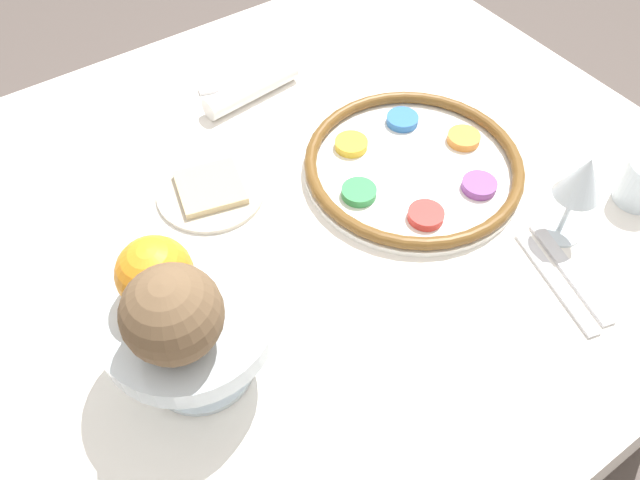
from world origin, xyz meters
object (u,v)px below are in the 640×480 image
coconut (172,314)px  seder_plate (413,165)px  orange_fruit (155,274)px  bread_plate (211,190)px  wine_glass (582,181)px  napkin_roll (251,89)px  fruit_stand (190,325)px

coconut → seder_plate: bearing=-162.3°
orange_fruit → bread_plate: size_ratio=0.50×
wine_glass → orange_fruit: 0.58m
bread_plate → orange_fruit: bearing=54.0°
orange_fruit → napkin_roll: size_ratio=0.45×
bread_plate → napkin_roll: 0.25m
seder_plate → coconut: 0.52m
fruit_stand → bread_plate: (-0.15, -0.26, -0.09)m
seder_plate → coconut: size_ratio=3.30×
orange_fruit → wine_glass: bearing=166.2°
fruit_stand → bread_plate: bearing=-120.4°
wine_glass → seder_plate: bearing=-65.5°
seder_plate → orange_fruit: size_ratio=4.13×
fruit_stand → napkin_roll: size_ratio=1.08×
coconut → napkin_roll: coconut is taller
fruit_stand → napkin_roll: 0.55m
seder_plate → wine_glass: size_ratio=2.37×
wine_glass → napkin_roll: wine_glass is taller
fruit_stand → coconut: bearing=56.6°
wine_glass → orange_fruit: bearing=-13.8°
napkin_roll → wine_glass: bearing=112.4°
orange_fruit → napkin_roll: bearing=-130.6°
bread_plate → napkin_roll: napkin_roll is taller
napkin_roll → coconut: bearing=52.9°
wine_glass → bread_plate: 0.55m
seder_plate → wine_glass: 0.26m
bread_plate → seder_plate: bearing=154.1°
orange_fruit → fruit_stand: bearing=109.3°
orange_fruit → coconut: 0.07m
napkin_roll → bread_plate: bearing=44.1°
bread_plate → napkin_roll: size_ratio=0.90×
wine_glass → fruit_stand: bearing=-10.7°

